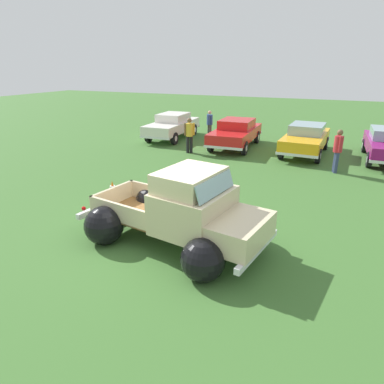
# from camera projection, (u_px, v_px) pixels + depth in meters

# --- Properties ---
(ground_plane) EXTENTS (80.00, 80.00, 0.00)m
(ground_plane) POSITION_uv_depth(u_px,v_px,m) (172.00, 241.00, 8.44)
(ground_plane) COLOR #3D6B2D
(vintage_pickup_truck) EXTENTS (4.86, 3.33, 1.96)m
(vintage_pickup_truck) POSITION_uv_depth(u_px,v_px,m) (184.00, 217.00, 7.97)
(vintage_pickup_truck) COLOR black
(vintage_pickup_truck) RESTS_ON ground
(show_car_0) EXTENTS (1.92, 4.57, 1.43)m
(show_car_0) POSITION_uv_depth(u_px,v_px,m) (172.00, 125.00, 19.91)
(show_car_0) COLOR black
(show_car_0) RESTS_ON ground
(show_car_1) EXTENTS (2.02, 4.58, 1.43)m
(show_car_1) POSITION_uv_depth(u_px,v_px,m) (236.00, 132.00, 17.75)
(show_car_1) COLOR black
(show_car_1) RESTS_ON ground
(show_car_2) EXTENTS (1.99, 4.58, 1.43)m
(show_car_2) POSITION_uv_depth(u_px,v_px,m) (306.00, 138.00, 16.39)
(show_car_2) COLOR black
(show_car_2) RESTS_ON ground
(spectator_0) EXTENTS (0.48, 0.48, 1.59)m
(spectator_0) POSITION_uv_depth(u_px,v_px,m) (210.00, 123.00, 20.01)
(spectator_0) COLOR #4C4742
(spectator_0) RESTS_ON ground
(spectator_1) EXTENTS (0.42, 0.53, 1.73)m
(spectator_1) POSITION_uv_depth(u_px,v_px,m) (338.00, 148.00, 13.46)
(spectator_1) COLOR navy
(spectator_1) RESTS_ON ground
(spectator_2) EXTENTS (0.48, 0.48, 1.70)m
(spectator_2) POSITION_uv_depth(u_px,v_px,m) (189.00, 133.00, 16.54)
(spectator_2) COLOR black
(spectator_2) RESTS_ON ground
(lane_cone_0) EXTENTS (0.36, 0.36, 0.63)m
(lane_cone_0) POSITION_uv_depth(u_px,v_px,m) (180.00, 196.00, 10.47)
(lane_cone_0) COLOR black
(lane_cone_0) RESTS_ON ground
(lane_cone_1) EXTENTS (0.36, 0.36, 0.63)m
(lane_cone_1) POSITION_uv_depth(u_px,v_px,m) (113.00, 190.00, 10.95)
(lane_cone_1) COLOR black
(lane_cone_1) RESTS_ON ground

